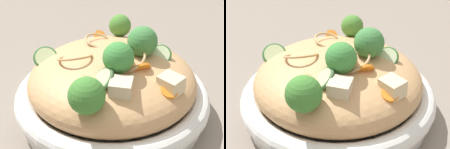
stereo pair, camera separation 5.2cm
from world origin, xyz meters
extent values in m
plane|color=gray|center=(0.00, 0.00, 0.00)|extent=(3.00, 3.00, 0.00)
cylinder|color=white|center=(0.00, 0.00, 0.01)|extent=(0.32, 0.32, 0.02)
torus|color=white|center=(0.00, 0.00, 0.04)|extent=(0.33, 0.33, 0.04)
ellipsoid|color=tan|center=(0.00, 0.00, 0.07)|extent=(0.28, 0.28, 0.10)
torus|color=tan|center=(0.06, -0.02, 0.11)|extent=(0.07, 0.06, 0.03)
torus|color=tan|center=(-0.01, -0.06, 0.11)|extent=(0.07, 0.07, 0.02)
torus|color=tan|center=(0.04, 0.02, 0.10)|extent=(0.07, 0.07, 0.02)
torus|color=tan|center=(-0.01, 0.03, 0.11)|extent=(0.08, 0.08, 0.03)
cone|color=#A5B777|center=(0.01, 0.05, 0.11)|extent=(0.03, 0.03, 0.01)
sphere|color=#3D873D|center=(0.01, 0.05, 0.13)|extent=(0.06, 0.06, 0.05)
cone|color=#9DBA79|center=(-0.06, -0.09, 0.09)|extent=(0.02, 0.02, 0.02)
sphere|color=#488132|center=(-0.06, -0.09, 0.12)|extent=(0.05, 0.05, 0.04)
cone|color=#A2C277|center=(-0.05, 0.02, 0.11)|extent=(0.03, 0.03, 0.01)
sphere|color=#3E7D3F|center=(-0.05, 0.02, 0.13)|extent=(0.07, 0.07, 0.05)
cone|color=#A1BA77|center=(0.08, 0.09, 0.09)|extent=(0.03, 0.02, 0.02)
sphere|color=#407F32|center=(0.08, 0.09, 0.12)|extent=(0.06, 0.06, 0.05)
cylinder|color=orange|center=(-0.02, 0.06, 0.11)|extent=(0.03, 0.02, 0.03)
cylinder|color=orange|center=(-0.04, 0.11, 0.10)|extent=(0.03, 0.03, 0.02)
cylinder|color=orange|center=(-0.03, -0.10, 0.10)|extent=(0.02, 0.02, 0.02)
cylinder|color=beige|center=(0.09, -0.07, 0.10)|extent=(0.04, 0.04, 0.03)
torus|color=#326830|center=(0.09, -0.07, 0.10)|extent=(0.05, 0.04, 0.03)
cylinder|color=beige|center=(0.05, 0.06, 0.11)|extent=(0.04, 0.04, 0.03)
torus|color=#395934|center=(0.05, 0.06, 0.11)|extent=(0.04, 0.05, 0.03)
cylinder|color=beige|center=(-0.08, 0.03, 0.11)|extent=(0.04, 0.04, 0.03)
torus|color=#32622B|center=(-0.08, 0.03, 0.11)|extent=(0.05, 0.05, 0.03)
cube|color=beige|center=(0.03, 0.08, 0.11)|extent=(0.04, 0.04, 0.03)
cube|color=beige|center=(-0.04, 0.10, 0.10)|extent=(0.04, 0.04, 0.03)
cube|color=beige|center=(0.00, 0.03, 0.12)|extent=(0.04, 0.03, 0.02)
camera|label=1|loc=(0.23, 0.43, 0.37)|focal=54.70mm
camera|label=2|loc=(0.18, 0.46, 0.37)|focal=54.70mm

